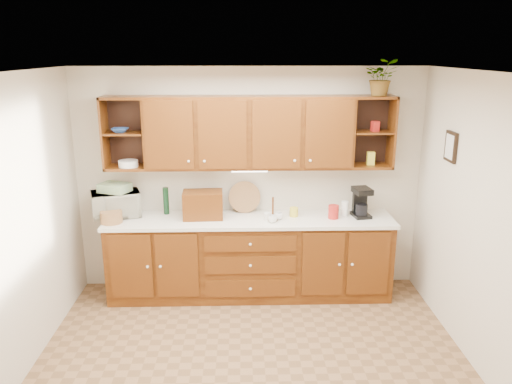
{
  "coord_description": "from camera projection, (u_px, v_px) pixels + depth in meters",
  "views": [
    {
      "loc": [
        -0.08,
        -3.89,
        2.76
      ],
      "look_at": [
        0.06,
        1.15,
        1.33
      ],
      "focal_mm": 35.0,
      "sensor_mm": 36.0,
      "label": 1
    }
  ],
  "objects": [
    {
      "name": "bread_box",
      "position": [
        203.0,
        205.0,
        5.6
      ],
      "size": [
        0.45,
        0.29,
        0.31
      ],
      "primitive_type": "cube",
      "rotation": [
        0.0,
        0.0,
        0.04
      ],
      "color": "#381606",
      "rests_on": "countertop"
    },
    {
      "name": "bowl_stack",
      "position": [
        120.0,
        130.0,
        5.45
      ],
      "size": [
        0.19,
        0.19,
        0.05
      ],
      "primitive_type": "imported",
      "rotation": [
        0.0,
        0.0,
        0.01
      ],
      "color": "#274B90",
      "rests_on": "upper_cabinets"
    },
    {
      "name": "base_cabinets",
      "position": [
        250.0,
        258.0,
        5.77
      ],
      "size": [
        3.2,
        0.6,
        0.9
      ],
      "primitive_type": "cube",
      "color": "#381606",
      "rests_on": "floor"
    },
    {
      "name": "right_wall",
      "position": [
        489.0,
        231.0,
        4.2
      ],
      "size": [
        0.0,
        3.5,
        3.5
      ],
      "primitive_type": "plane",
      "rotation": [
        1.57,
        0.0,
        -1.57
      ],
      "color": "beige",
      "rests_on": "floor"
    },
    {
      "name": "canister_white",
      "position": [
        345.0,
        209.0,
        5.69
      ],
      "size": [
        0.09,
        0.09,
        0.17
      ],
      "primitive_type": "cylinder",
      "rotation": [
        0.0,
        0.0,
        0.1
      ],
      "color": "white",
      "rests_on": "countertop"
    },
    {
      "name": "pantry_box_yellow",
      "position": [
        371.0,
        158.0,
        5.61
      ],
      "size": [
        0.08,
        0.07,
        0.15
      ],
      "primitive_type": "cube",
      "rotation": [
        0.0,
        0.0,
        -0.02
      ],
      "color": "gold",
      "rests_on": "upper_cabinets"
    },
    {
      "name": "plate_stack",
      "position": [
        128.0,
        164.0,
        5.53
      ],
      "size": [
        0.26,
        0.26,
        0.07
      ],
      "primitive_type": "cylinder",
      "rotation": [
        0.0,
        0.0,
        -0.2
      ],
      "color": "white",
      "rests_on": "upper_cabinets"
    },
    {
      "name": "undercabinet_light",
      "position": [
        249.0,
        171.0,
        5.57
      ],
      "size": [
        0.4,
        0.05,
        0.02
      ],
      "primitive_type": "cube",
      "color": "white",
      "rests_on": "upper_cabinets"
    },
    {
      "name": "wine_bottle",
      "position": [
        166.0,
        201.0,
        5.73
      ],
      "size": [
        0.09,
        0.09,
        0.32
      ],
      "primitive_type": "cylinder",
      "rotation": [
        0.0,
        0.0,
        -0.43
      ],
      "color": "black",
      "rests_on": "countertop"
    },
    {
      "name": "coffee_maker",
      "position": [
        361.0,
        202.0,
        5.65
      ],
      "size": [
        0.22,
        0.26,
        0.34
      ],
      "rotation": [
        0.0,
        0.0,
        0.16
      ],
      "color": "black",
      "rests_on": "countertop"
    },
    {
      "name": "canister_red",
      "position": [
        333.0,
        212.0,
        5.6
      ],
      "size": [
        0.14,
        0.14,
        0.15
      ],
      "primitive_type": "cylinder",
      "rotation": [
        0.0,
        0.0,
        -0.25
      ],
      "color": "#AD1E19",
      "rests_on": "countertop"
    },
    {
      "name": "upper_cabinets",
      "position": [
        250.0,
        132.0,
        5.51
      ],
      "size": [
        3.2,
        0.33,
        0.8
      ],
      "color": "#381606",
      "rests_on": "back_wall"
    },
    {
      "name": "microwave",
      "position": [
        116.0,
        204.0,
        5.66
      ],
      "size": [
        0.61,
        0.5,
        0.29
      ],
      "primitive_type": "imported",
      "rotation": [
        0.0,
        0.0,
        0.33
      ],
      "color": "beige",
      "rests_on": "countertop"
    },
    {
      "name": "potted_plant",
      "position": [
        382.0,
        77.0,
        5.34
      ],
      "size": [
        0.4,
        0.36,
        0.39
      ],
      "primitive_type": "imported",
      "rotation": [
        0.0,
        0.0,
        -0.18
      ],
      "color": "#999999",
      "rests_on": "upper_cabinets"
    },
    {
      "name": "left_wall",
      "position": [
        9.0,
        236.0,
        4.09
      ],
      "size": [
        0.0,
        3.5,
        3.5
      ],
      "primitive_type": "plane",
      "rotation": [
        1.57,
        0.0,
        1.57
      ],
      "color": "beige",
      "rests_on": "floor"
    },
    {
      "name": "mug_tree",
      "position": [
        273.0,
        217.0,
        5.54
      ],
      "size": [
        0.26,
        0.25,
        0.27
      ],
      "rotation": [
        0.0,
        0.0,
        0.43
      ],
      "color": "#381606",
      "rests_on": "countertop"
    },
    {
      "name": "framed_picture",
      "position": [
        451.0,
        147.0,
        4.91
      ],
      "size": [
        0.03,
        0.24,
        0.3
      ],
      "primitive_type": "cube",
      "color": "black",
      "rests_on": "right_wall"
    },
    {
      "name": "canister_yellow",
      "position": [
        294.0,
        212.0,
        5.68
      ],
      "size": [
        0.12,
        0.12,
        0.1
      ],
      "primitive_type": "cylinder",
      "rotation": [
        0.0,
        0.0,
        0.34
      ],
      "color": "gold",
      "rests_on": "countertop"
    },
    {
      "name": "woven_tray",
      "position": [
        245.0,
        211.0,
        5.84
      ],
      "size": [
        0.37,
        0.11,
        0.36
      ],
      "primitive_type": "cylinder",
      "rotation": [
        1.36,
        0.0,
        0.05
      ],
      "color": "olive",
      "rests_on": "countertop"
    },
    {
      "name": "towel_stack",
      "position": [
        115.0,
        188.0,
        5.61
      ],
      "size": [
        0.38,
        0.34,
        0.1
      ],
      "primitive_type": "cube",
      "rotation": [
        0.0,
        0.0,
        -0.4
      ],
      "color": "#C1C85E",
      "rests_on": "microwave"
    },
    {
      "name": "ceiling",
      "position": [
        252.0,
        73.0,
        3.79
      ],
      "size": [
        4.0,
        4.0,
        0.0
      ],
      "primitive_type": "plane",
      "rotation": [
        3.14,
        0.0,
        0.0
      ],
      "color": "white",
      "rests_on": "back_wall"
    },
    {
      "name": "wicker_basket",
      "position": [
        111.0,
        217.0,
        5.46
      ],
      "size": [
        0.26,
        0.26,
        0.13
      ],
      "primitive_type": "cylinder",
      "rotation": [
        0.0,
        0.0,
        -0.11
      ],
      "color": "olive",
      "rests_on": "countertop"
    },
    {
      "name": "pantry_box_red",
      "position": [
        375.0,
        126.0,
        5.51
      ],
      "size": [
        0.09,
        0.09,
        0.11
      ],
      "primitive_type": "cube",
      "rotation": [
        0.0,
        0.0,
        0.32
      ],
      "color": "#AD1E19",
      "rests_on": "upper_cabinets"
    },
    {
      "name": "floor",
      "position": [
        253.0,
        368.0,
        4.5
      ],
      "size": [
        4.0,
        4.0,
        0.0
      ],
      "primitive_type": "plane",
      "color": "brown",
      "rests_on": "ground"
    },
    {
      "name": "countertop",
      "position": [
        250.0,
        220.0,
        5.63
      ],
      "size": [
        3.24,
        0.64,
        0.04
      ],
      "primitive_type": "cube",
      "color": "silver",
      "rests_on": "base_cabinets"
    },
    {
      "name": "back_wall",
      "position": [
        249.0,
        180.0,
        5.83
      ],
      "size": [
        4.0,
        0.0,
        4.0
      ],
      "primitive_type": "plane",
      "rotation": [
        1.57,
        0.0,
        0.0
      ],
      "color": "beige",
      "rests_on": "floor"
    }
  ]
}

